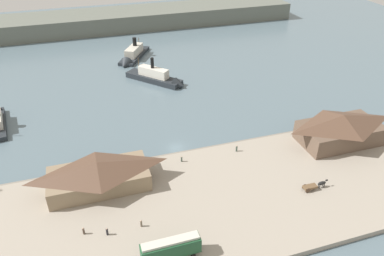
{
  "coord_description": "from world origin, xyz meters",
  "views": [
    {
      "loc": [
        -20.02,
        -76.47,
        55.2
      ],
      "look_at": [
        5.9,
        5.01,
        2.0
      ],
      "focal_mm": 34.62,
      "sensor_mm": 36.0,
      "label": 1
    }
  ],
  "objects_px": {
    "horse_cart": "(314,186)",
    "pedestrian_near_west_shed": "(141,224)",
    "pedestrian_by_tram": "(107,232)",
    "ferry_shed_customs_shed": "(341,128)",
    "pedestrian_at_waters_edge": "(84,231)",
    "street_tram": "(171,248)",
    "pedestrian_walking_east": "(237,149)",
    "ferry_moored_east": "(159,78)",
    "pedestrian_standing_center": "(182,159)",
    "ferry_shed_east_terminal": "(98,174)",
    "ferry_departing_north": "(132,56)"
  },
  "relations": [
    {
      "from": "horse_cart",
      "to": "street_tram",
      "type": "bearing_deg",
      "value": -166.64
    },
    {
      "from": "horse_cart",
      "to": "pedestrian_near_west_shed",
      "type": "relative_size",
      "value": 3.69
    },
    {
      "from": "pedestrian_standing_center",
      "to": "pedestrian_at_waters_edge",
      "type": "distance_m",
      "value": 28.88
    },
    {
      "from": "ferry_shed_customs_shed",
      "to": "ferry_departing_north",
      "type": "height_order",
      "value": "ferry_shed_customs_shed"
    },
    {
      "from": "pedestrian_by_tram",
      "to": "pedestrian_at_waters_edge",
      "type": "distance_m",
      "value": 4.48
    },
    {
      "from": "horse_cart",
      "to": "pedestrian_near_west_shed",
      "type": "xyz_separation_m",
      "value": [
        -38.0,
        0.67,
        -0.2
      ]
    },
    {
      "from": "pedestrian_standing_center",
      "to": "pedestrian_walking_east",
      "type": "height_order",
      "value": "pedestrian_walking_east"
    },
    {
      "from": "ferry_shed_customs_shed",
      "to": "pedestrian_at_waters_edge",
      "type": "distance_m",
      "value": 66.57
    },
    {
      "from": "ferry_shed_customs_shed",
      "to": "street_tram",
      "type": "bearing_deg",
      "value": -156.2
    },
    {
      "from": "pedestrian_by_tram",
      "to": "pedestrian_near_west_shed",
      "type": "bearing_deg",
      "value": 1.21
    },
    {
      "from": "pedestrian_by_tram",
      "to": "pedestrian_walking_east",
      "type": "height_order",
      "value": "pedestrian_walking_east"
    },
    {
      "from": "pedestrian_standing_center",
      "to": "pedestrian_at_waters_edge",
      "type": "relative_size",
      "value": 0.95
    },
    {
      "from": "pedestrian_walking_east",
      "to": "ferry_departing_north",
      "type": "height_order",
      "value": "ferry_departing_north"
    },
    {
      "from": "pedestrian_at_waters_edge",
      "to": "pedestrian_by_tram",
      "type": "bearing_deg",
      "value": -20.26
    },
    {
      "from": "ferry_moored_east",
      "to": "pedestrian_by_tram",
      "type": "bearing_deg",
      "value": -111.14
    },
    {
      "from": "horse_cart",
      "to": "pedestrian_walking_east",
      "type": "distance_m",
      "value": 20.97
    },
    {
      "from": "ferry_shed_customs_shed",
      "to": "pedestrian_at_waters_edge",
      "type": "bearing_deg",
      "value": -169.38
    },
    {
      "from": "street_tram",
      "to": "pedestrian_by_tram",
      "type": "relative_size",
      "value": 6.21
    },
    {
      "from": "horse_cart",
      "to": "pedestrian_walking_east",
      "type": "height_order",
      "value": "horse_cart"
    },
    {
      "from": "pedestrian_standing_center",
      "to": "ferry_moored_east",
      "type": "height_order",
      "value": "ferry_moored_east"
    },
    {
      "from": "pedestrian_walking_east",
      "to": "pedestrian_near_west_shed",
      "type": "xyz_separation_m",
      "value": [
        -27.56,
        -17.53,
        -0.05
      ]
    },
    {
      "from": "horse_cart",
      "to": "pedestrian_standing_center",
      "type": "xyz_separation_m",
      "value": [
        -24.75,
        18.23,
        -0.23
      ]
    },
    {
      "from": "pedestrian_by_tram",
      "to": "pedestrian_at_waters_edge",
      "type": "height_order",
      "value": "pedestrian_by_tram"
    },
    {
      "from": "ferry_shed_east_terminal",
      "to": "pedestrian_standing_center",
      "type": "relative_size",
      "value": 14.29
    },
    {
      "from": "street_tram",
      "to": "pedestrian_walking_east",
      "type": "xyz_separation_m",
      "value": [
        23.95,
        26.36,
        -1.78
      ]
    },
    {
      "from": "pedestrian_by_tram",
      "to": "pedestrian_near_west_shed",
      "type": "relative_size",
      "value": 1.06
    },
    {
      "from": "ferry_shed_customs_shed",
      "to": "pedestrian_at_waters_edge",
      "type": "xyz_separation_m",
      "value": [
        -65.35,
        -12.26,
        -3.23
      ]
    },
    {
      "from": "pedestrian_walking_east",
      "to": "ferry_moored_east",
      "type": "relative_size",
      "value": 0.08
    },
    {
      "from": "ferry_shed_customs_shed",
      "to": "pedestrian_standing_center",
      "type": "xyz_separation_m",
      "value": [
        -41.4,
        3.89,
        -3.27
      ]
    },
    {
      "from": "pedestrian_near_west_shed",
      "to": "ferry_departing_north",
      "type": "height_order",
      "value": "ferry_departing_north"
    },
    {
      "from": "ferry_departing_north",
      "to": "ferry_shed_east_terminal",
      "type": "bearing_deg",
      "value": -104.84
    },
    {
      "from": "pedestrian_near_west_shed",
      "to": "pedestrian_by_tram",
      "type": "bearing_deg",
      "value": -178.79
    },
    {
      "from": "pedestrian_by_tram",
      "to": "ferry_moored_east",
      "type": "distance_m",
      "value": 70.65
    },
    {
      "from": "horse_cart",
      "to": "pedestrian_at_waters_edge",
      "type": "relative_size",
      "value": 3.67
    },
    {
      "from": "horse_cart",
      "to": "pedestrian_by_tram",
      "type": "distance_m",
      "value": 44.5
    },
    {
      "from": "ferry_shed_customs_shed",
      "to": "ferry_moored_east",
      "type": "relative_size",
      "value": 1.01
    },
    {
      "from": "street_tram",
      "to": "ferry_moored_east",
      "type": "distance_m",
      "value": 76.19
    },
    {
      "from": "ferry_shed_east_terminal",
      "to": "pedestrian_near_west_shed",
      "type": "distance_m",
      "value": 16.01
    },
    {
      "from": "ferry_shed_east_terminal",
      "to": "horse_cart",
      "type": "bearing_deg",
      "value": -18.82
    },
    {
      "from": "street_tram",
      "to": "pedestrian_walking_east",
      "type": "distance_m",
      "value": 35.66
    },
    {
      "from": "ferry_shed_east_terminal",
      "to": "ferry_shed_customs_shed",
      "type": "distance_m",
      "value": 61.03
    },
    {
      "from": "ferry_shed_customs_shed",
      "to": "pedestrian_at_waters_edge",
      "type": "height_order",
      "value": "ferry_shed_customs_shed"
    },
    {
      "from": "street_tram",
      "to": "pedestrian_by_tram",
      "type": "xyz_separation_m",
      "value": [
        -10.11,
        8.7,
        -1.79
      ]
    },
    {
      "from": "ferry_shed_east_terminal",
      "to": "pedestrian_walking_east",
      "type": "height_order",
      "value": "ferry_shed_east_terminal"
    },
    {
      "from": "pedestrian_near_west_shed",
      "to": "street_tram",
      "type": "bearing_deg",
      "value": -67.77
    },
    {
      "from": "horse_cart",
      "to": "ferry_departing_north",
      "type": "height_order",
      "value": "ferry_departing_north"
    },
    {
      "from": "pedestrian_standing_center",
      "to": "pedestrian_at_waters_edge",
      "type": "height_order",
      "value": "pedestrian_at_waters_edge"
    },
    {
      "from": "ferry_moored_east",
      "to": "horse_cart",
      "type": "bearing_deg",
      "value": -74.02
    },
    {
      "from": "ferry_shed_east_terminal",
      "to": "pedestrian_by_tram",
      "type": "relative_size",
      "value": 12.86
    },
    {
      "from": "pedestrian_by_tram",
      "to": "ferry_shed_east_terminal",
      "type": "bearing_deg",
      "value": 89.52
    }
  ]
}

